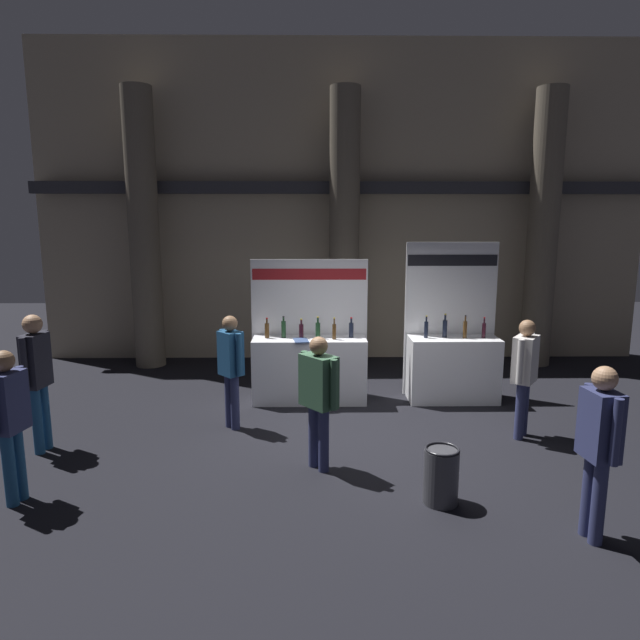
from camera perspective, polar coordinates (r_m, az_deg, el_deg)
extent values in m
plane|color=black|center=(7.65, 4.07, -12.07)|extent=(24.90, 24.90, 0.00)
cube|color=tan|center=(11.68, 2.34, 11.80)|extent=(12.45, 0.25, 6.43)
cube|color=#2D2D33|center=(11.39, 2.44, 13.45)|extent=(12.45, 0.20, 0.24)
cylinder|color=#665B4C|center=(11.44, -17.68, 8.70)|extent=(0.59, 0.59, 5.37)
cylinder|color=#665B4C|center=(10.97, 2.52, 9.13)|extent=(0.59, 0.59, 5.37)
cylinder|color=#665B4C|center=(11.86, 21.97, 8.49)|extent=(0.59, 0.59, 5.37)
cube|color=white|center=(8.96, -1.09, -5.16)|extent=(1.81, 0.60, 1.04)
cube|color=white|center=(9.15, -1.09, -0.86)|extent=(1.90, 0.04, 2.28)
cube|color=maroon|center=(8.99, -1.11, 4.74)|extent=(1.85, 0.01, 0.18)
cylinder|color=#472D14|center=(8.88, -5.48, -1.10)|extent=(0.07, 0.07, 0.24)
cylinder|color=#472D14|center=(8.85, -5.50, -0.11)|extent=(0.03, 0.03, 0.07)
cylinder|color=red|center=(8.84, -5.50, 0.18)|extent=(0.03, 0.03, 0.02)
cylinder|color=#19381E|center=(8.89, -3.77, -0.97)|extent=(0.07, 0.07, 0.27)
cylinder|color=#19381E|center=(8.86, -3.78, 0.09)|extent=(0.03, 0.03, 0.06)
cylinder|color=black|center=(8.85, -3.78, 0.35)|extent=(0.03, 0.03, 0.02)
cylinder|color=black|center=(8.84, -1.94, -1.15)|extent=(0.07, 0.07, 0.22)
cylinder|color=black|center=(8.81, -1.95, -0.21)|extent=(0.03, 0.03, 0.07)
cylinder|color=gold|center=(8.80, -1.95, 0.08)|extent=(0.03, 0.03, 0.02)
cylinder|color=#19381E|center=(8.82, -0.22, -1.09)|extent=(0.08, 0.08, 0.25)
cylinder|color=#19381E|center=(8.79, -0.22, -0.03)|extent=(0.03, 0.03, 0.08)
cylinder|color=gold|center=(8.78, -0.22, 0.30)|extent=(0.03, 0.03, 0.02)
cylinder|color=#472D14|center=(8.74, 1.47, -1.22)|extent=(0.06, 0.06, 0.24)
cylinder|color=#472D14|center=(8.71, 1.48, -0.15)|extent=(0.03, 0.03, 0.09)
cylinder|color=gold|center=(8.70, 1.48, 0.20)|extent=(0.03, 0.03, 0.02)
cylinder|color=black|center=(8.89, 3.23, -1.05)|extent=(0.07, 0.07, 0.24)
cylinder|color=black|center=(8.87, 3.24, -0.06)|extent=(0.03, 0.03, 0.07)
cylinder|color=red|center=(8.86, 3.25, 0.23)|extent=(0.03, 0.03, 0.02)
cube|color=#334772|center=(8.66, -1.97, -2.11)|extent=(0.27, 0.36, 0.01)
cube|color=white|center=(9.24, 13.53, -4.96)|extent=(1.43, 0.60, 1.04)
cube|color=white|center=(9.40, 13.21, 0.02)|extent=(1.50, 0.04, 2.55)
cube|color=black|center=(9.26, 13.50, 6.00)|extent=(1.45, 0.01, 0.18)
cylinder|color=black|center=(9.01, 10.87, -0.99)|extent=(0.06, 0.06, 0.26)
cylinder|color=black|center=(8.98, 10.91, 0.09)|extent=(0.03, 0.03, 0.08)
cylinder|color=gold|center=(8.97, 10.92, 0.41)|extent=(0.03, 0.03, 0.02)
cylinder|color=black|center=(9.12, 12.73, -0.87)|extent=(0.07, 0.07, 0.28)
cylinder|color=black|center=(9.09, 12.78, 0.26)|extent=(0.03, 0.03, 0.09)
cylinder|color=gold|center=(9.08, 12.79, 0.59)|extent=(0.03, 0.03, 0.02)
cylinder|color=#472D14|center=(9.11, 14.70, -0.97)|extent=(0.06, 0.06, 0.28)
cylinder|color=#472D14|center=(9.08, 14.75, 0.13)|extent=(0.03, 0.03, 0.08)
cylinder|color=black|center=(9.07, 14.76, 0.43)|extent=(0.03, 0.03, 0.02)
cylinder|color=black|center=(9.22, 16.51, -1.05)|extent=(0.06, 0.06, 0.24)
cylinder|color=black|center=(9.19, 16.56, -0.07)|extent=(0.03, 0.03, 0.08)
cylinder|color=red|center=(9.19, 16.58, 0.24)|extent=(0.03, 0.03, 0.02)
cylinder|color=#38383D|center=(6.08, 12.36, -15.46)|extent=(0.36, 0.36, 0.58)
torus|color=black|center=(5.96, 12.47, -12.85)|extent=(0.36, 0.36, 0.02)
cylinder|color=navy|center=(6.58, 0.39, -12.24)|extent=(0.12, 0.12, 0.77)
cylinder|color=navy|center=(6.71, -0.65, -11.79)|extent=(0.12, 0.12, 0.77)
cube|color=#33563D|center=(6.42, -0.14, -6.30)|extent=(0.48, 0.50, 0.61)
sphere|color=#8C6647|center=(6.31, -0.14, -2.67)|extent=(0.21, 0.21, 0.21)
cylinder|color=#33563D|center=(6.22, 1.44, -6.69)|extent=(0.08, 0.08, 0.58)
cylinder|color=#33563D|center=(6.61, -1.63, -5.67)|extent=(0.08, 0.08, 0.58)
cylinder|color=navy|center=(7.87, -27.10, -9.27)|extent=(0.12, 0.12, 0.85)
cylinder|color=navy|center=(8.00, -26.45, -8.90)|extent=(0.12, 0.12, 0.85)
cube|color=#23232D|center=(7.73, -27.23, -3.73)|extent=(0.25, 0.39, 0.67)
sphere|color=tan|center=(7.64, -27.51, -0.38)|extent=(0.23, 0.23, 0.23)
cylinder|color=#23232D|center=(7.54, -28.18, -4.00)|extent=(0.08, 0.08, 0.64)
cylinder|color=#23232D|center=(7.91, -26.34, -3.23)|extent=(0.08, 0.08, 0.64)
cylinder|color=navy|center=(6.76, -28.57, -12.88)|extent=(0.12, 0.12, 0.78)
cylinder|color=navy|center=(6.65, -29.34, -13.30)|extent=(0.12, 0.12, 0.78)
cube|color=navy|center=(6.47, -29.50, -7.34)|extent=(0.31, 0.38, 0.62)
sphere|color=#8C6647|center=(6.37, -29.83, -3.69)|extent=(0.22, 0.22, 0.22)
cylinder|color=navy|center=(6.63, -28.34, -6.70)|extent=(0.08, 0.08, 0.59)
cylinder|color=navy|center=(5.92, 25.92, -15.88)|extent=(0.12, 0.12, 0.79)
cylinder|color=navy|center=(5.81, 26.75, -16.48)|extent=(0.12, 0.12, 0.79)
cube|color=navy|center=(5.60, 26.91, -9.61)|extent=(0.28, 0.37, 0.63)
sphere|color=tan|center=(5.48, 27.28, -5.37)|extent=(0.22, 0.22, 0.22)
cylinder|color=navy|center=(5.77, 25.73, -8.78)|extent=(0.08, 0.08, 0.60)
cylinder|color=navy|center=(5.43, 28.20, -10.17)|extent=(0.08, 0.08, 0.60)
cylinder|color=navy|center=(8.11, 20.24, -8.45)|extent=(0.12, 0.12, 0.78)
cylinder|color=navy|center=(7.94, 19.90, -8.83)|extent=(0.12, 0.12, 0.78)
cube|color=silver|center=(7.83, 20.38, -3.79)|extent=(0.44, 0.48, 0.62)
sphere|color=#8C6647|center=(7.75, 20.58, -0.77)|extent=(0.21, 0.21, 0.21)
cylinder|color=silver|center=(8.06, 20.83, -3.32)|extent=(0.08, 0.08, 0.59)
cylinder|color=silver|center=(7.60, 19.92, -4.07)|extent=(0.08, 0.08, 0.59)
cylinder|color=navy|center=(7.91, -8.75, -8.41)|extent=(0.12, 0.12, 0.78)
cylinder|color=navy|center=(8.02, -9.32, -8.16)|extent=(0.12, 0.12, 0.78)
cube|color=navy|center=(7.77, -9.18, -3.40)|extent=(0.39, 0.39, 0.62)
sphere|color=#8C6647|center=(7.68, -9.27, -0.35)|extent=(0.21, 0.21, 0.21)
cylinder|color=navy|center=(7.61, -8.35, -3.55)|extent=(0.08, 0.08, 0.59)
cylinder|color=navy|center=(7.93, -9.99, -3.03)|extent=(0.08, 0.08, 0.59)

